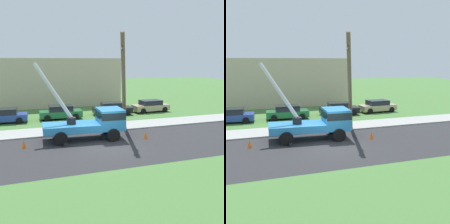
# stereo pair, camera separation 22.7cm
# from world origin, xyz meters

# --- Properties ---
(ground_plane) EXTENTS (120.00, 120.00, 0.00)m
(ground_plane) POSITION_xyz_m (0.00, 12.00, 0.00)
(ground_plane) COLOR #477538
(road_asphalt) EXTENTS (80.00, 8.33, 0.01)m
(road_asphalt) POSITION_xyz_m (0.00, 0.00, 0.00)
(road_asphalt) COLOR #2B2B2D
(road_asphalt) RESTS_ON ground
(sidewalk_strip) EXTENTS (80.00, 3.06, 0.10)m
(sidewalk_strip) POSITION_xyz_m (0.00, 5.70, 0.05)
(sidewalk_strip) COLOR #9E9E99
(sidewalk_strip) RESTS_ON ground
(utility_truck) EXTENTS (6.74, 3.23, 5.98)m
(utility_truck) POSITION_xyz_m (-0.25, 2.52, 1.41)
(utility_truck) COLOR #2D84C6
(utility_truck) RESTS_ON ground
(leaning_utility_pole) EXTENTS (2.06, 3.96, 8.32)m
(leaning_utility_pole) POSITION_xyz_m (2.49, 3.14, 4.24)
(leaning_utility_pole) COLOR brown
(leaning_utility_pole) RESTS_ON ground
(traffic_cone_ahead) EXTENTS (0.36, 0.36, 0.56)m
(traffic_cone_ahead) POSITION_xyz_m (3.59, 1.14, 0.28)
(traffic_cone_ahead) COLOR orange
(traffic_cone_ahead) RESTS_ON ground
(traffic_cone_behind) EXTENTS (0.36, 0.36, 0.56)m
(traffic_cone_behind) POSITION_xyz_m (-5.62, 1.78, 0.28)
(traffic_cone_behind) COLOR orange
(traffic_cone_behind) RESTS_ON ground
(traffic_cone_curbside) EXTENTS (0.36, 0.36, 0.56)m
(traffic_cone_curbside) POSITION_xyz_m (2.62, 4.00, 0.28)
(traffic_cone_curbside) COLOR orange
(traffic_cone_curbside) RESTS_ON ground
(parked_sedan_blue) EXTENTS (4.55, 2.28, 1.42)m
(parked_sedan_blue) POSITION_xyz_m (-7.10, 10.93, 0.71)
(parked_sedan_blue) COLOR #263F99
(parked_sedan_blue) RESTS_ON ground
(parked_sedan_green) EXTENTS (4.48, 2.16, 1.42)m
(parked_sedan_green) POSITION_xyz_m (-1.50, 11.02, 0.71)
(parked_sedan_green) COLOR #1E6638
(parked_sedan_green) RESTS_ON ground
(parked_sedan_black) EXTENTS (4.54, 2.27, 1.42)m
(parked_sedan_black) POSITION_xyz_m (4.43, 11.30, 0.71)
(parked_sedan_black) COLOR black
(parked_sedan_black) RESTS_ON ground
(parked_sedan_tan) EXTENTS (4.47, 2.14, 1.42)m
(parked_sedan_tan) POSITION_xyz_m (9.39, 11.56, 0.71)
(parked_sedan_tan) COLOR tan
(parked_sedan_tan) RESTS_ON ground
(lowrise_building_backdrop) EXTENTS (18.00, 6.00, 6.40)m
(lowrise_building_backdrop) POSITION_xyz_m (-0.96, 20.98, 3.20)
(lowrise_building_backdrop) COLOR #C6B293
(lowrise_building_backdrop) RESTS_ON ground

